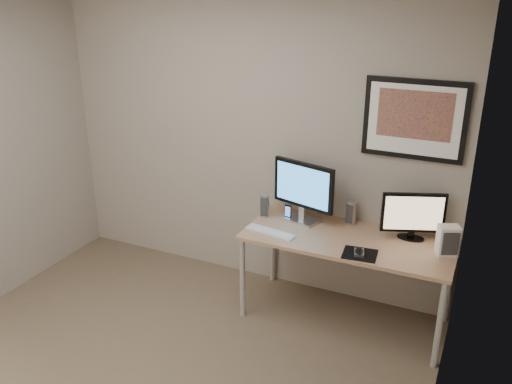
# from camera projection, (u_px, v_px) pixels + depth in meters

# --- Properties ---
(room) EXTENTS (3.60, 3.60, 3.60)m
(room) POSITION_uv_depth(u_px,v_px,m) (166.00, 137.00, 3.46)
(room) COLOR white
(room) RESTS_ON ground
(desk) EXTENTS (1.60, 0.70, 0.73)m
(desk) POSITION_uv_depth(u_px,v_px,m) (348.00, 245.00, 4.19)
(desk) COLOR #916746
(desk) RESTS_ON floor
(framed_art) EXTENTS (0.75, 0.04, 0.60)m
(framed_art) POSITION_uv_depth(u_px,v_px,m) (414.00, 120.00, 3.99)
(framed_art) COLOR black
(framed_art) RESTS_ON room
(monitor_large) EXTENTS (0.55, 0.24, 0.51)m
(monitor_large) POSITION_uv_depth(u_px,v_px,m) (303.00, 189.00, 4.35)
(monitor_large) COLOR #B5B5BB
(monitor_large) RESTS_ON desk
(monitor_tv) EXTENTS (0.46, 0.20, 0.38)m
(monitor_tv) POSITION_uv_depth(u_px,v_px,m) (413.00, 215.00, 4.08)
(monitor_tv) COLOR black
(monitor_tv) RESTS_ON desk
(speaker_left) EXTENTS (0.10, 0.10, 0.20)m
(speaker_left) POSITION_uv_depth(u_px,v_px,m) (265.00, 205.00, 4.51)
(speaker_left) COLOR #B5B5BB
(speaker_left) RESTS_ON desk
(speaker_right) EXTENTS (0.09, 0.09, 0.19)m
(speaker_right) POSITION_uv_depth(u_px,v_px,m) (351.00, 213.00, 4.38)
(speaker_right) COLOR #B5B5BB
(speaker_right) RESTS_ON desk
(phone_dock) EXTENTS (0.06, 0.06, 0.13)m
(phone_dock) POSITION_uv_depth(u_px,v_px,m) (288.00, 212.00, 4.47)
(phone_dock) COLOR black
(phone_dock) RESTS_ON desk
(keyboard) EXTENTS (0.43, 0.18, 0.01)m
(keyboard) POSITION_uv_depth(u_px,v_px,m) (270.00, 232.00, 4.25)
(keyboard) COLOR silver
(keyboard) RESTS_ON desk
(mousepad) EXTENTS (0.27, 0.24, 0.00)m
(mousepad) POSITION_uv_depth(u_px,v_px,m) (360.00, 254.00, 3.92)
(mousepad) COLOR black
(mousepad) RESTS_ON desk
(mouse) EXTENTS (0.09, 0.13, 0.04)m
(mouse) POSITION_uv_depth(u_px,v_px,m) (359.00, 252.00, 3.91)
(mouse) COLOR black
(mouse) RESTS_ON mousepad
(fan_unit) EXTENTS (0.18, 0.16, 0.22)m
(fan_unit) POSITION_uv_depth(u_px,v_px,m) (448.00, 240.00, 3.88)
(fan_unit) COLOR white
(fan_unit) RESTS_ON desk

